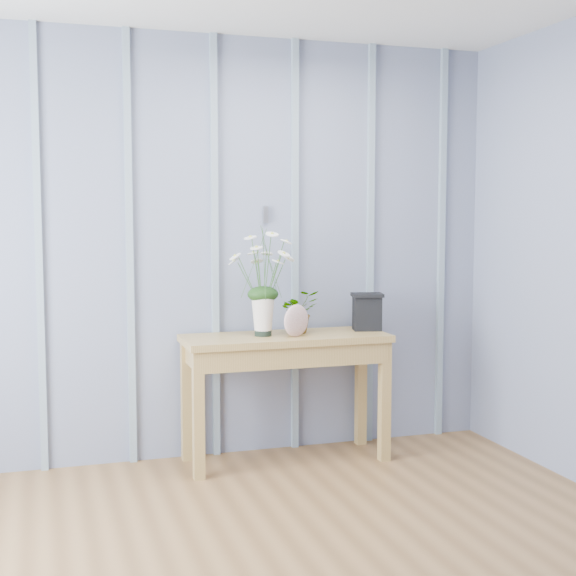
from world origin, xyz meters
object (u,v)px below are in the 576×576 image
object	(u,v)px
sideboard	(285,354)
carved_box	(367,311)
daisy_vase	(263,268)
felt_disc_vessel	(296,321)

from	to	relation	value
sideboard	carved_box	size ratio (longest dim) A/B	5.32
sideboard	daisy_vase	distance (m)	0.52
sideboard	carved_box	distance (m)	0.58
sideboard	daisy_vase	bearing A→B (deg)	177.39
daisy_vase	carved_box	bearing A→B (deg)	2.40
carved_box	felt_disc_vessel	bearing A→B (deg)	-166.39
felt_disc_vessel	carved_box	world-z (taller)	carved_box
felt_disc_vessel	carved_box	distance (m)	0.51
sideboard	daisy_vase	world-z (taller)	daisy_vase
daisy_vase	felt_disc_vessel	size ratio (longest dim) A/B	3.34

